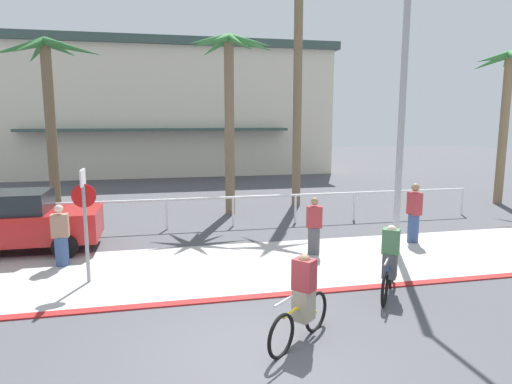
{
  "coord_description": "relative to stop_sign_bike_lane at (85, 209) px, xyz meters",
  "views": [
    {
      "loc": [
        -1.33,
        -6.43,
        3.63
      ],
      "look_at": [
        1.37,
        6.0,
        1.57
      ],
      "focal_mm": 31.68,
      "sensor_mm": 36.0,
      "label": 1
    }
  ],
  "objects": [
    {
      "name": "ground_plane",
      "position": [
        2.94,
        6.17,
        -1.68
      ],
      "size": [
        80.0,
        80.0,
        0.0
      ],
      "primitive_type": "plane",
      "color": "#4C4C51"
    },
    {
      "name": "sidewalk_strip",
      "position": [
        2.94,
        0.37,
        -1.67
      ],
      "size": [
        44.0,
        4.0,
        0.02
      ],
      "primitive_type": "cube",
      "color": "beige",
      "rests_on": "ground"
    },
    {
      "name": "curb_paint",
      "position": [
        2.94,
        -1.63,
        -1.66
      ],
      "size": [
        44.0,
        0.24,
        0.03
      ],
      "primitive_type": "cube",
      "color": "maroon",
      "rests_on": "ground"
    },
    {
      "name": "building_backdrop",
      "position": [
        1.64,
        23.86,
        2.61
      ],
      "size": [
        23.25,
        12.81,
        8.53
      ],
      "color": "beige",
      "rests_on": "ground"
    },
    {
      "name": "rail_fence",
      "position": [
        2.94,
        4.67,
        -0.84
      ],
      "size": [
        20.09,
        0.08,
        1.04
      ],
      "color": "white",
      "rests_on": "ground"
    },
    {
      "name": "stop_sign_bike_lane",
      "position": [
        0.0,
        0.0,
        0.0
      ],
      "size": [
        0.52,
        0.56,
        2.56
      ],
      "color": "gray",
      "rests_on": "ground"
    },
    {
      "name": "streetlight_curb",
      "position": [
        8.08,
        0.72,
        2.6
      ],
      "size": [
        0.24,
        2.54,
        7.5
      ],
      "color": "#9EA0A5",
      "rests_on": "ground"
    },
    {
      "name": "palm_tree_1",
      "position": [
        -2.06,
        7.0,
        3.11
      ],
      "size": [
        3.71,
        3.27,
        6.42
      ],
      "color": "brown",
      "rests_on": "ground"
    },
    {
      "name": "palm_tree_2",
      "position": [
        4.3,
        6.73,
        3.56
      ],
      "size": [
        3.28,
        3.06,
        6.74
      ],
      "color": "#756047",
      "rests_on": "ground"
    },
    {
      "name": "palm_tree_3",
      "position": [
        7.33,
        7.95,
        5.17
      ],
      "size": [
        2.9,
        3.34,
        9.83
      ],
      "color": "#756047",
      "rests_on": "ground"
    },
    {
      "name": "palm_tree_4",
      "position": [
        15.93,
        6.36,
        3.0
      ],
      "size": [
        2.97,
        2.9,
        6.44
      ],
      "color": "#846B4C",
      "rests_on": "ground"
    },
    {
      "name": "car_red_1",
      "position": [
        -2.32,
        2.9,
        -0.81
      ],
      "size": [
        4.4,
        2.02,
        1.69
      ],
      "color": "red",
      "rests_on": "ground"
    },
    {
      "name": "cyclist_yellow_0",
      "position": [
        3.84,
        -3.58,
        -0.98
      ],
      "size": [
        1.4,
        1.25,
        1.5
      ],
      "color": "black",
      "rests_on": "ground"
    },
    {
      "name": "cyclist_blue_1",
      "position": [
        6.25,
        -2.03,
        -0.98
      ],
      "size": [
        1.11,
        1.51,
        1.5
      ],
      "color": "black",
      "rests_on": "ground"
    },
    {
      "name": "pedestrian_0",
      "position": [
        5.65,
        0.97,
        -0.96
      ],
      "size": [
        0.45,
        0.38,
        1.57
      ],
      "color": "#4C4C51",
      "rests_on": "ground"
    },
    {
      "name": "pedestrian_1",
      "position": [
        -0.81,
        1.36,
        -0.96
      ],
      "size": [
        0.41,
        0.33,
        1.56
      ],
      "color": "#384C7A",
      "rests_on": "ground"
    },
    {
      "name": "pedestrian_2",
      "position": [
        8.93,
        1.47,
        -0.85
      ],
      "size": [
        0.36,
        0.43,
        1.78
      ],
      "color": "#384C7A",
      "rests_on": "ground"
    }
  ]
}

